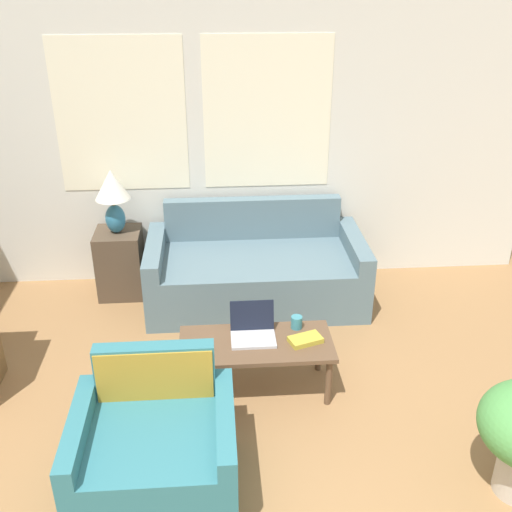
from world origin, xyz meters
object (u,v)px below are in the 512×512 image
table_lamp (113,193)px  coffee_table (256,348)px  tv_remote (203,351)px  armchair (156,451)px  book_red (305,340)px  cup_navy (297,322)px  couch (255,271)px  laptop (253,330)px

table_lamp → coffee_table: bearing=-52.8°
coffee_table → table_lamp: bearing=127.2°
table_lamp → tv_remote: size_ratio=3.66×
armchair → book_red: size_ratio=3.54×
book_red → coffee_table: bearing=176.4°
cup_navy → tv_remote: cup_navy is taller
couch → tv_remote: size_ratio=12.09×
table_lamp → cup_navy: (1.41, -1.30, -0.52)m
armchair → tv_remote: (0.26, 0.74, 0.14)m
armchair → cup_navy: armchair is taller
table_lamp → laptop: table_lamp is taller
couch → book_red: size_ratio=7.44×
couch → laptop: couch is taller
book_red → tv_remote: (-0.70, -0.07, -0.01)m
book_red → tv_remote: 0.70m
coffee_table → armchair: bearing=-127.0°
couch → coffee_table: size_ratio=1.78×
table_lamp → coffee_table: table_lamp is taller
table_lamp → book_red: 2.14m
table_lamp → tv_remote: table_lamp is taller
table_lamp → book_red: size_ratio=2.25×
cup_navy → book_red: cup_navy is taller
coffee_table → book_red: 0.34m
table_lamp → book_red: bearing=-45.7°
couch → coffee_table: couch is taller
tv_remote → coffee_table: bearing=13.8°
table_lamp → book_red: table_lamp is taller
coffee_table → laptop: size_ratio=3.45×
couch → cup_navy: size_ratio=20.38×
table_lamp → cup_navy: bearing=-42.8°
laptop → tv_remote: bearing=-155.2°
armchair → table_lamp: bearing=101.9°
tv_remote → laptop: bearing=24.8°
armchair → table_lamp: (-0.48, 2.29, 0.70)m
laptop → tv_remote: laptop is taller
book_red → couch: bearing=100.7°
table_lamp → cup_navy: size_ratio=6.17×
table_lamp → coffee_table: size_ratio=0.54×
couch → cup_navy: 1.16m
armchair → laptop: size_ratio=2.91×
cup_navy → tv_remote: bearing=-159.5°
couch → tv_remote: 1.45m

